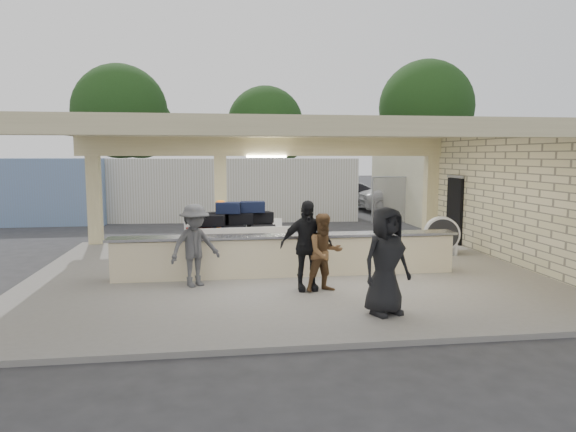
{
  "coord_description": "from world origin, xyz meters",
  "views": [
    {
      "loc": [
        -1.61,
        -12.28,
        2.93
      ],
      "look_at": [
        0.23,
        1.0,
        1.33
      ],
      "focal_mm": 32.0,
      "sensor_mm": 36.0,
      "label": 1
    }
  ],
  "objects": [
    {
      "name": "ground",
      "position": [
        0.0,
        0.0,
        0.0
      ],
      "size": [
        120.0,
        120.0,
        0.0
      ],
      "primitive_type": "plane",
      "color": "#2D2D30",
      "rests_on": "ground"
    },
    {
      "name": "pavilion",
      "position": [
        0.21,
        0.66,
        1.35
      ],
      "size": [
        12.01,
        10.0,
        3.55
      ],
      "color": "slate",
      "rests_on": "ground"
    },
    {
      "name": "baggage_counter",
      "position": [
        0.0,
        -0.5,
        0.59
      ],
      "size": [
        8.2,
        0.58,
        0.98
      ],
      "color": "beige",
      "rests_on": "pavilion"
    },
    {
      "name": "luggage_cart",
      "position": [
        -1.18,
        1.19,
        0.96
      ],
      "size": [
        2.84,
        1.87,
        1.6
      ],
      "rotation": [
        0.0,
        0.0,
        0.07
      ],
      "color": "silver",
      "rests_on": "pavilion"
    },
    {
      "name": "drum_fan",
      "position": [
        4.73,
        1.45,
        0.68
      ],
      "size": [
        1.03,
        0.59,
        1.09
      ],
      "rotation": [
        0.0,
        0.0,
        -0.27
      ],
      "color": "silver",
      "rests_on": "pavilion"
    },
    {
      "name": "baggage_handler",
      "position": [
        -1.57,
        1.34,
        0.92
      ],
      "size": [
        0.54,
        0.68,
        1.64
      ],
      "primitive_type": "imported",
      "rotation": [
        0.0,
        0.0,
        4.31
      ],
      "color": "orange",
      "rests_on": "pavilion"
    },
    {
      "name": "passenger_a",
      "position": [
        0.58,
        -2.02,
        0.92
      ],
      "size": [
        0.86,
        0.53,
        1.64
      ],
      "primitive_type": "imported",
      "rotation": [
        0.0,
        0.0,
        0.25
      ],
      "color": "brown",
      "rests_on": "pavilion"
    },
    {
      "name": "passenger_b",
      "position": [
        0.22,
        -1.85,
        1.05
      ],
      "size": [
        1.13,
        0.45,
        1.9
      ],
      "primitive_type": "imported",
      "rotation": [
        0.0,
        0.0,
        0.04
      ],
      "color": "black",
      "rests_on": "pavilion"
    },
    {
      "name": "passenger_c",
      "position": [
        -2.1,
        -1.22,
        0.99
      ],
      "size": [
        1.2,
        0.94,
        1.79
      ],
      "primitive_type": "imported",
      "rotation": [
        0.0,
        0.0,
        0.54
      ],
      "color": "#45464A",
      "rests_on": "pavilion"
    },
    {
      "name": "passenger_d",
      "position": [
        1.34,
        -3.68,
        1.06
      ],
      "size": [
        1.02,
        0.69,
        1.93
      ],
      "primitive_type": "imported",
      "rotation": [
        0.0,
        0.0,
        0.35
      ],
      "color": "black",
      "rests_on": "pavilion"
    },
    {
      "name": "car_white_a",
      "position": [
        8.29,
        13.11,
        0.72
      ],
      "size": [
        5.17,
        2.64,
        1.45
      ],
      "primitive_type": "imported",
      "rotation": [
        0.0,
        0.0,
        1.52
      ],
      "color": "silver",
      "rests_on": "ground"
    },
    {
      "name": "car_white_b",
      "position": [
        11.51,
        12.83,
        0.73
      ],
      "size": [
        4.86,
        2.44,
        1.47
      ],
      "primitive_type": "imported",
      "rotation": [
        0.0,
        0.0,
        1.41
      ],
      "color": "silver",
      "rests_on": "ground"
    },
    {
      "name": "car_dark",
      "position": [
        5.91,
        15.09,
        0.75
      ],
      "size": [
        4.77,
        2.68,
        1.5
      ],
      "primitive_type": "imported",
      "rotation": [
        0.0,
        0.0,
        1.31
      ],
      "color": "black",
      "rests_on": "ground"
    },
    {
      "name": "container_white",
      "position": [
        -1.78,
        11.3,
        1.39
      ],
      "size": [
        12.98,
        3.33,
        2.78
      ],
      "primitive_type": "cube",
      "rotation": [
        0.0,
        0.0,
        -0.06
      ],
      "color": "silver",
      "rests_on": "ground"
    },
    {
      "name": "fence",
      "position": [
        11.0,
        9.0,
        1.05
      ],
      "size": [
        12.06,
        0.06,
        2.03
      ],
      "color": "gray",
      "rests_on": "ground"
    },
    {
      "name": "tree_left",
      "position": [
        -7.68,
        24.16,
        5.59
      ],
      "size": [
        6.6,
        6.3,
        9.0
      ],
      "color": "#382619",
      "rests_on": "ground"
    },
    {
      "name": "tree_mid",
      "position": [
        2.32,
        26.16,
        4.96
      ],
      "size": [
        6.0,
        5.6,
        8.0
      ],
      "color": "#382619",
      "rests_on": "ground"
    },
    {
      "name": "tree_right",
      "position": [
        14.32,
        25.16,
        6.21
      ],
      "size": [
        7.2,
        7.0,
        10.0
      ],
      "color": "#382619",
      "rests_on": "ground"
    },
    {
      "name": "adjacent_building",
      "position": [
        9.5,
        10.0,
        1.6
      ],
      "size": [
        6.0,
        8.0,
        3.2
      ],
      "primitive_type": "cube",
      "color": "beige",
      "rests_on": "ground"
    }
  ]
}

